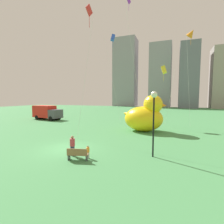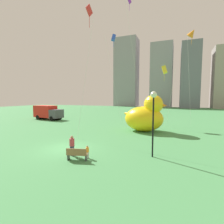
% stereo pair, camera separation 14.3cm
% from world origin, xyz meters
% --- Properties ---
extents(ground_plane, '(140.00, 140.00, 0.00)m').
position_xyz_m(ground_plane, '(0.00, 0.00, 0.00)').
color(ground_plane, '#478D51').
extents(park_bench, '(1.55, 0.81, 0.90)m').
position_xyz_m(park_bench, '(2.41, -2.05, 0.47)').
color(park_bench, olive).
rests_on(park_bench, ground).
extents(person_adult, '(0.38, 0.38, 1.57)m').
position_xyz_m(person_adult, '(1.50, -1.33, 0.87)').
color(person_adult, '#38476B').
rests_on(person_adult, ground).
extents(person_child, '(0.23, 0.23, 0.96)m').
position_xyz_m(person_child, '(2.90, -1.39, 0.53)').
color(person_child, silver).
rests_on(person_child, ground).
extents(giant_inflatable_duck, '(5.87, 3.77, 4.86)m').
position_xyz_m(giant_inflatable_duck, '(5.18, 10.11, 2.07)').
color(giant_inflatable_duck, yellow).
rests_on(giant_inflatable_duck, ground).
extents(lamppost, '(0.48, 0.48, 4.98)m').
position_xyz_m(lamppost, '(7.39, 0.64, 3.81)').
color(lamppost, black).
rests_on(lamppost, ground).
extents(box_truck, '(6.69, 3.15, 2.85)m').
position_xyz_m(box_truck, '(-15.59, 14.88, 1.45)').
color(box_truck, red).
rests_on(box_truck, ground).
extents(city_skyline, '(63.00, 17.20, 37.96)m').
position_xyz_m(city_skyline, '(8.63, 71.63, 15.79)').
color(city_skyline, gray).
rests_on(city_skyline, ground).
extents(kite_yellow, '(2.03, 2.00, 9.39)m').
position_xyz_m(kite_yellow, '(7.13, 14.94, 8.69)').
color(kite_yellow, silver).
rests_on(kite_yellow, ground).
extents(kite_orange, '(1.83, 1.57, 15.10)m').
position_xyz_m(kite_orange, '(10.85, 16.97, 14.29)').
color(kite_orange, silver).
rests_on(kite_orange, ground).
extents(kite_red, '(1.60, 2.15, 14.00)m').
position_xyz_m(kite_red, '(0.31, 3.78, 12.68)').
color(kite_red, silver).
rests_on(kite_red, ground).
extents(kite_purple, '(3.02, 3.40, 22.04)m').
position_xyz_m(kite_purple, '(0.95, 17.45, 19.80)').
color(kite_purple, silver).
rests_on(kite_purple, ground).
extents(kite_blue, '(2.85, 2.41, 16.17)m').
position_xyz_m(kite_blue, '(-2.24, 17.70, 15.38)').
color(kite_blue, silver).
rests_on(kite_blue, ground).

